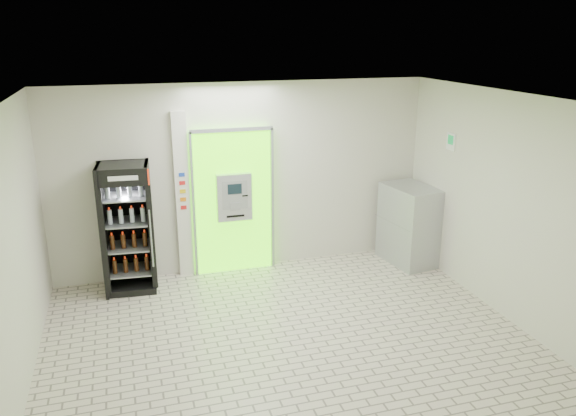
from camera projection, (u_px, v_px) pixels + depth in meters
name	position (u px, v px, depth m)	size (l,w,h in m)	color
ground	(289.00, 341.00, 7.05)	(6.00, 6.00, 0.00)	#C1B2A0
room_shell	(289.00, 201.00, 6.50)	(6.00, 6.00, 6.00)	beige
atm_assembly	(233.00, 200.00, 8.85)	(1.30, 0.24, 2.33)	#56FF07
pillar	(183.00, 196.00, 8.63)	(0.22, 0.11, 2.60)	silver
beverage_cooler	(128.00, 230.00, 8.27)	(0.77, 0.72, 1.92)	black
steel_cabinet	(410.00, 225.00, 9.32)	(0.80, 1.07, 1.31)	#A7A9AF
exit_sign	(451.00, 142.00, 8.51)	(0.02, 0.22, 0.26)	white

